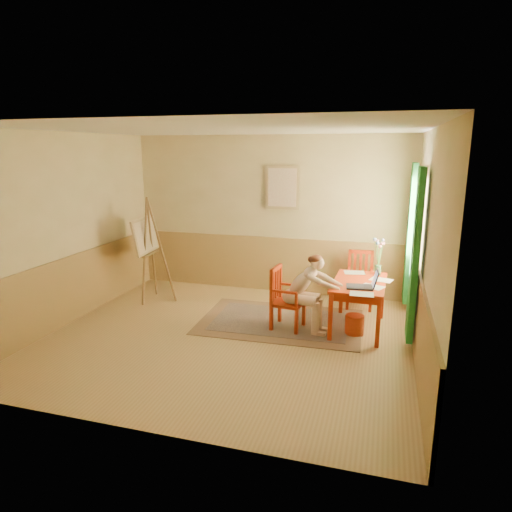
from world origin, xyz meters
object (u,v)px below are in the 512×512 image
(figure, at_px, (306,289))
(easel, at_px, (147,240))
(chair_left, at_px, (285,298))
(chair_back, at_px, (360,280))
(laptop, at_px, (365,284))
(table, at_px, (359,288))

(figure, height_order, easel, easel)
(chair_left, bearing_deg, chair_back, 52.20)
(laptop, bearing_deg, table, 106.44)
(chair_back, relative_size, laptop, 2.09)
(laptop, bearing_deg, figure, -177.90)
(laptop, distance_m, easel, 3.69)
(table, height_order, chair_left, chair_left)
(chair_left, height_order, easel, easel)
(easel, bearing_deg, chair_back, 10.65)
(chair_back, xyz_separation_m, easel, (-3.50, -0.66, 0.59))
(figure, bearing_deg, chair_back, 62.80)
(easel, bearing_deg, figure, -12.80)
(laptop, bearing_deg, chair_back, 95.59)
(easel, bearing_deg, table, -5.38)
(table, relative_size, laptop, 2.76)
(laptop, bearing_deg, easel, 170.38)
(chair_left, bearing_deg, table, 14.74)
(easel, bearing_deg, laptop, -9.62)
(chair_back, bearing_deg, easel, -169.35)
(figure, xyz_separation_m, easel, (-2.84, 0.64, 0.42))
(chair_left, distance_m, chair_back, 1.60)
(chair_back, bearing_deg, laptop, -84.41)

